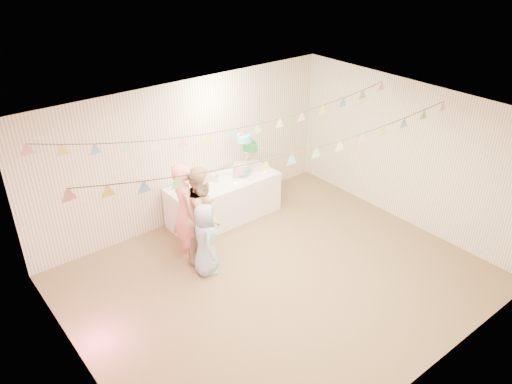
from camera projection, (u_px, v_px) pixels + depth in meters
floor at (278, 280)px, 7.76m from camera, size 6.00×6.00×0.00m
ceiling at (282, 122)px, 6.52m from camera, size 6.00×6.00×0.00m
back_wall at (188, 152)px, 8.86m from camera, size 6.00×6.00×0.00m
front_wall at (431, 298)px, 5.42m from camera, size 6.00×6.00×0.00m
left_wall at (75, 293)px, 5.49m from camera, size 5.00×5.00×0.00m
right_wall at (408, 154)px, 8.79m from camera, size 5.00×5.00×0.00m
table at (224, 200)px, 9.21m from camera, size 2.07×0.83×0.78m
cake_stand at (245, 154)px, 9.19m from camera, size 0.70×0.41×0.79m
cake_bottom at (241, 172)px, 9.21m from camera, size 0.31×0.31×0.15m
cake_middle at (250, 152)px, 9.37m from camera, size 0.27×0.27×0.22m
cake_top_tier at (244, 143)px, 9.02m from camera, size 0.25×0.25×0.19m
platter at (197, 192)px, 8.68m from camera, size 0.31×0.31×0.02m
posy at (217, 179)px, 8.97m from camera, size 0.16×0.16×0.18m
person_adult_a at (185, 212)px, 7.92m from camera, size 0.50×0.67×1.69m
person_adult_b at (203, 214)px, 7.94m from camera, size 1.00×0.98×1.63m
person_child at (205, 239)px, 7.68m from camera, size 0.59×0.69×1.20m
bunting_back at (233, 117)px, 7.39m from camera, size 5.60×1.10×0.40m
bunting_front at (292, 146)px, 6.52m from camera, size 5.60×0.90×0.36m
tealight_0 at (190, 197)px, 8.48m from camera, size 0.04×0.04×0.03m
tealight_1 at (202, 182)px, 8.95m from camera, size 0.04×0.04×0.03m
tealight_2 at (235, 183)px, 8.92m from camera, size 0.04×0.04×0.03m
tealight_3 at (232, 171)px, 9.36m from camera, size 0.04×0.04×0.03m
tealight_4 at (265, 171)px, 9.34m from camera, size 0.04×0.04×0.03m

